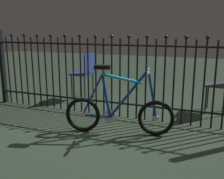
# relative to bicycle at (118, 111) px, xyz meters

# --- Properties ---
(ground_plane) EXTENTS (20.00, 20.00, 0.00)m
(ground_plane) POSITION_rel_bicycle_xyz_m (-0.29, -0.09, -0.30)
(ground_plane) COLOR #243224
(iron_fence) EXTENTS (4.48, 0.07, 1.32)m
(iron_fence) POSITION_rel_bicycle_xyz_m (-0.36, 0.64, 0.36)
(iron_fence) COLOR black
(iron_fence) RESTS_ON ground
(bicycle) EXTENTS (1.39, 0.47, 0.90)m
(bicycle) POSITION_rel_bicycle_xyz_m (0.00, 0.00, 0.00)
(bicycle) COLOR black
(bicycle) RESTS_ON ground
(chair_navy) EXTENTS (0.41, 0.40, 0.89)m
(chair_navy) POSITION_rel_bicycle_xyz_m (-1.19, 1.39, 0.25)
(chair_navy) COLOR black
(chair_navy) RESTS_ON ground
(chair_charcoal) EXTENTS (0.40, 0.39, 0.83)m
(chair_charcoal) POSITION_rel_bicycle_xyz_m (1.24, 1.45, 0.21)
(chair_charcoal) COLOR black
(chair_charcoal) RESTS_ON ground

